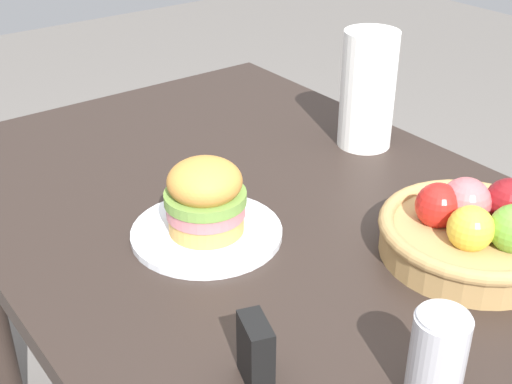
{
  "coord_description": "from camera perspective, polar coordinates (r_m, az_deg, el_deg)",
  "views": [
    {
      "loc": [
        0.79,
        -0.63,
        1.37
      ],
      "look_at": [
        -0.01,
        -0.04,
        0.81
      ],
      "focal_mm": 48.36,
      "sensor_mm": 36.0,
      "label": 1
    }
  ],
  "objects": [
    {
      "name": "dining_table",
      "position": [
        1.24,
        1.72,
        -6.2
      ],
      "size": [
        1.4,
        0.9,
        0.75
      ],
      "color": "#2D231E",
      "rests_on": "ground_plane"
    },
    {
      "name": "sandwich",
      "position": [
        1.1,
        -4.22,
        -0.39
      ],
      "size": [
        0.13,
        0.13,
        0.13
      ],
      "color": "tan",
      "rests_on": "plate"
    },
    {
      "name": "soda_can",
      "position": [
        0.84,
        14.75,
        -13.21
      ],
      "size": [
        0.07,
        0.07,
        0.13
      ],
      "color": "silver",
      "rests_on": "dining_table"
    },
    {
      "name": "paper_towel_roll",
      "position": [
        1.42,
        9.23,
        8.34
      ],
      "size": [
        0.11,
        0.11,
        0.24
      ],
      "primitive_type": "cylinder",
      "color": "white",
      "rests_on": "dining_table"
    },
    {
      "name": "napkin_holder",
      "position": [
        0.85,
        -0.03,
        -13.09
      ],
      "size": [
        0.07,
        0.05,
        0.09
      ],
      "primitive_type": "cube",
      "rotation": [
        0.0,
        0.0,
        -0.31
      ],
      "color": "black",
      "rests_on": "dining_table"
    },
    {
      "name": "fruit_basket",
      "position": [
        1.12,
        17.55,
        -3.05
      ],
      "size": [
        0.29,
        0.29,
        0.12
      ],
      "color": "tan",
      "rests_on": "dining_table"
    },
    {
      "name": "plate",
      "position": [
        1.14,
        -4.1,
        -3.37
      ],
      "size": [
        0.25,
        0.25,
        0.01
      ],
      "primitive_type": "cylinder",
      "color": "white",
      "rests_on": "dining_table"
    }
  ]
}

